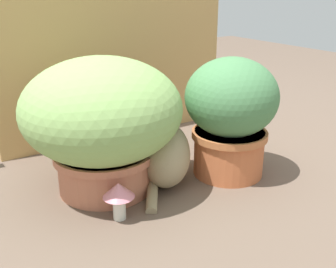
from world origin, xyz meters
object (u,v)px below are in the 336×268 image
cat (165,150)px  mushroom_ornament_pink (119,194)px  leafy_planter (231,113)px  grass_planter (102,119)px

cat → mushroom_ornament_pink: bearing=-152.0°
leafy_planter → cat: leafy_planter is taller
cat → grass_planter: bearing=161.2°
grass_planter → cat: size_ratio=1.59×
grass_planter → leafy_planter: grass_planter is taller
cat → mushroom_ornament_pink: (-0.25, -0.13, -0.04)m
grass_planter → leafy_planter: bearing=-17.4°
leafy_planter → mushroom_ornament_pink: (-0.48, -0.06, -0.15)m
mushroom_ornament_pink → cat: bearing=28.0°
leafy_planter → cat: bearing=163.7°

